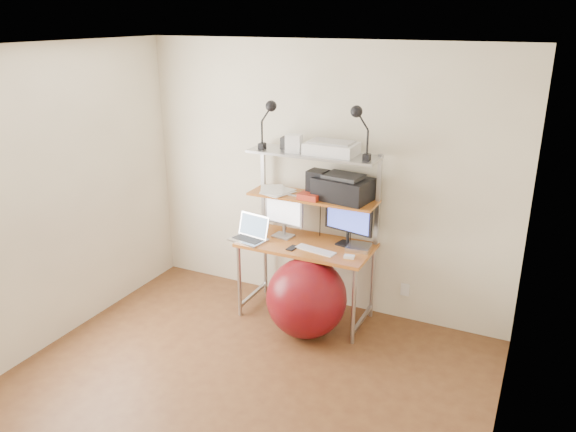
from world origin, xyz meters
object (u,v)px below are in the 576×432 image
monitor_black (348,220)px  exercise_ball (306,298)px  printer (343,188)px  monitor_silver (284,212)px  laptop (251,234)px

monitor_black → exercise_ball: (-0.21, -0.43, -0.62)m
exercise_ball → printer: bearing=72.2°
exercise_ball → monitor_black: bearing=63.8°
monitor_silver → monitor_black: monitor_black is taller
laptop → exercise_ball: (0.63, -0.16, -0.43)m
printer → laptop: bearing=-150.9°
monitor_black → exercise_ball: monitor_black is taller
monitor_silver → monitor_black: bearing=12.7°
monitor_black → printer: size_ratio=0.91×
laptop → printer: size_ratio=0.70×
monitor_silver → printer: (0.54, 0.08, 0.28)m
monitor_black → monitor_silver: bearing=-161.7°
monitor_silver → exercise_ball: monitor_silver is taller
laptop → exercise_ball: bearing=-3.7°
monitor_black → printer: bearing=175.0°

